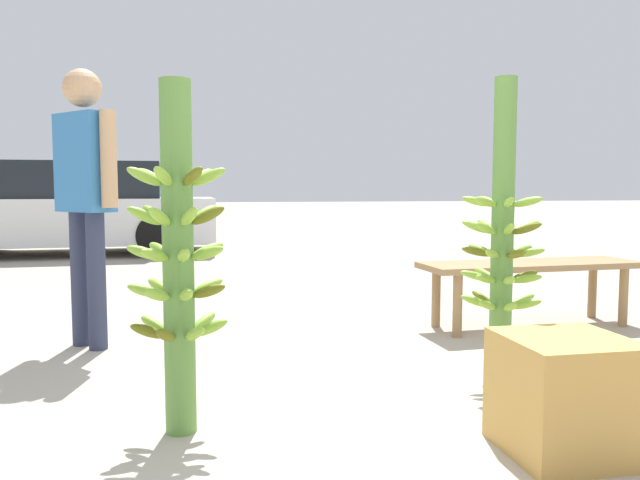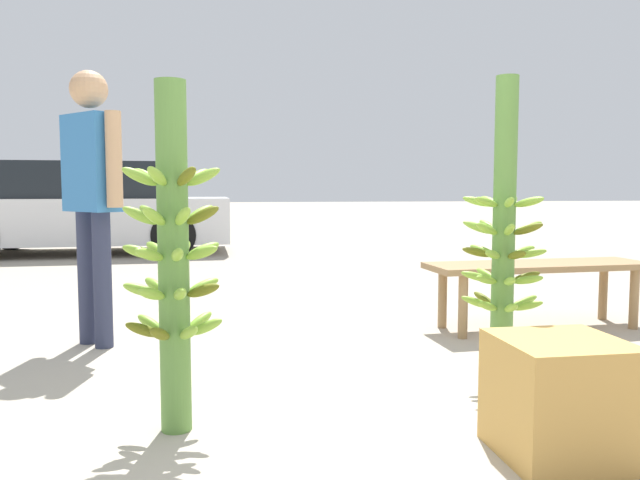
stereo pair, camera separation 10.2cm
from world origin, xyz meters
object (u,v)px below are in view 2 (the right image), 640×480
(vendor_person, at_px, (92,181))
(banana_stalk_left, at_px, (173,257))
(produce_crate, at_px, (559,398))
(market_bench, at_px, (539,272))
(parked_car, at_px, (91,210))
(banana_stalk_center, at_px, (504,238))

(vendor_person, bearing_deg, banana_stalk_left, -20.26)
(vendor_person, distance_m, produce_crate, 2.81)
(market_bench, bearing_deg, produce_crate, -119.84)
(banana_stalk_left, relative_size, parked_car, 0.33)
(banana_stalk_left, xyz_separation_m, produce_crate, (1.35, -0.47, -0.47))
(banana_stalk_center, bearing_deg, produce_crate, -101.71)
(banana_stalk_left, bearing_deg, parked_car, 103.24)
(banana_stalk_left, relative_size, market_bench, 0.88)
(banana_stalk_left, relative_size, vendor_person, 0.83)
(banana_stalk_left, distance_m, parked_car, 7.23)
(produce_crate, bearing_deg, parked_car, 111.82)
(vendor_person, bearing_deg, produce_crate, 3.45)
(banana_stalk_center, xyz_separation_m, vendor_person, (-2.08, 1.09, 0.28))
(vendor_person, height_order, parked_car, vendor_person)
(market_bench, bearing_deg, banana_stalk_center, -129.00)
(banana_stalk_center, distance_m, market_bench, 1.37)
(banana_stalk_left, relative_size, produce_crate, 3.21)
(parked_car, bearing_deg, vendor_person, -170.34)
(banana_stalk_center, height_order, produce_crate, banana_stalk_center)
(market_bench, height_order, parked_car, parked_car)
(market_bench, bearing_deg, vendor_person, 176.61)
(banana_stalk_center, xyz_separation_m, parked_car, (-3.17, 6.70, -0.07))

